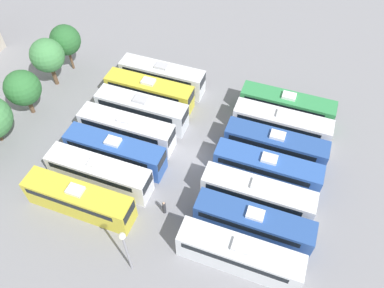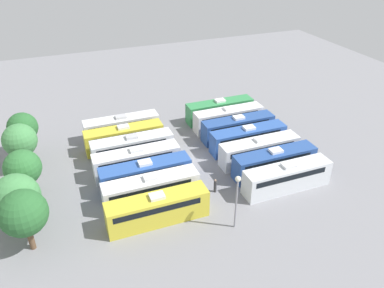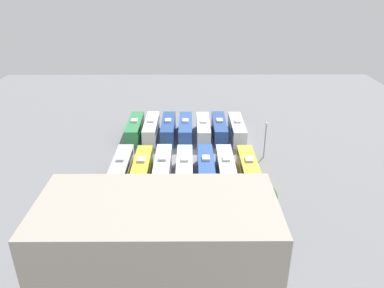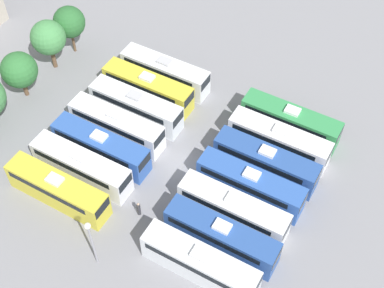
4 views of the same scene
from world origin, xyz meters
TOP-DOWN VIEW (x-y plane):
  - ground_plane at (0.00, 0.00)m, footprint 114.04×114.04m
  - bus_0 at (-10.16, -7.95)m, footprint 2.56×11.22m
  - bus_1 at (-6.70, -8.34)m, footprint 2.56×11.22m
  - bus_2 at (-3.49, -7.97)m, footprint 2.56×11.22m
  - bus_3 at (0.01, -8.14)m, footprint 2.56×11.22m
  - bus_4 at (3.44, -8.29)m, footprint 2.56×11.22m
  - bus_5 at (6.80, -8.31)m, footprint 2.56×11.22m
  - bus_6 at (10.04, -8.28)m, footprint 2.56×11.22m
  - bus_7 at (-10.09, 8.41)m, footprint 2.56×11.22m
  - bus_8 at (-6.55, 8.14)m, footprint 2.56×11.22m
  - bus_9 at (-3.38, 7.93)m, footprint 2.56×11.22m
  - bus_10 at (-0.01, 8.22)m, footprint 2.56×11.22m
  - bus_11 at (3.46, 7.95)m, footprint 2.56×11.22m
  - bus_12 at (6.71, 8.41)m, footprint 2.56×11.22m
  - bus_13 at (10.01, 8.07)m, footprint 2.56×11.22m
  - worker_person at (-7.58, 0.40)m, footprint 0.36×0.36m
  - light_pole at (-13.96, 0.96)m, footprint 0.60×0.60m
  - tree_0 at (-9.35, 21.35)m, footprint 4.67×4.67m
  - tree_1 at (-5.29, 22.22)m, footprint 4.98×4.98m
  - tree_2 at (-0.03, 21.57)m, footprint 4.28×4.28m
  - tree_3 at (5.66, 21.78)m, footprint 4.30×4.30m
  - tree_4 at (9.31, 21.45)m, footprint 4.02×4.02m

SIDE VIEW (x-z plane):
  - ground_plane at x=0.00m, z-range 0.00..0.00m
  - worker_person at x=-7.58m, z-range -0.06..1.78m
  - bus_0 at x=-10.16m, z-range -0.02..3.61m
  - bus_1 at x=-6.70m, z-range -0.02..3.61m
  - bus_2 at x=-3.49m, z-range -0.02..3.61m
  - bus_3 at x=0.01m, z-range -0.02..3.61m
  - bus_4 at x=3.44m, z-range -0.02..3.61m
  - bus_5 at x=6.80m, z-range -0.02..3.61m
  - bus_6 at x=10.04m, z-range -0.02..3.61m
  - bus_7 at x=-10.09m, z-range -0.02..3.61m
  - bus_8 at x=-6.55m, z-range -0.02..3.61m
  - bus_9 at x=-3.38m, z-range -0.02..3.61m
  - bus_10 at x=-0.01m, z-range -0.02..3.61m
  - bus_11 at x=3.46m, z-range -0.02..3.61m
  - bus_12 at x=6.71m, z-range -0.02..3.61m
  - bus_13 at x=10.01m, z-range -0.02..3.61m
  - tree_1 at x=-5.29m, z-range 0.63..6.88m
  - tree_2 at x=-0.03m, z-range 0.89..7.00m
  - tree_0 at x=-9.35m, z-range 1.10..8.04m
  - tree_3 at x=5.66m, z-range 1.20..7.96m
  - tree_4 at x=9.31m, z-range 1.29..7.91m
  - light_pole at x=-13.96m, z-range 1.29..7.96m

